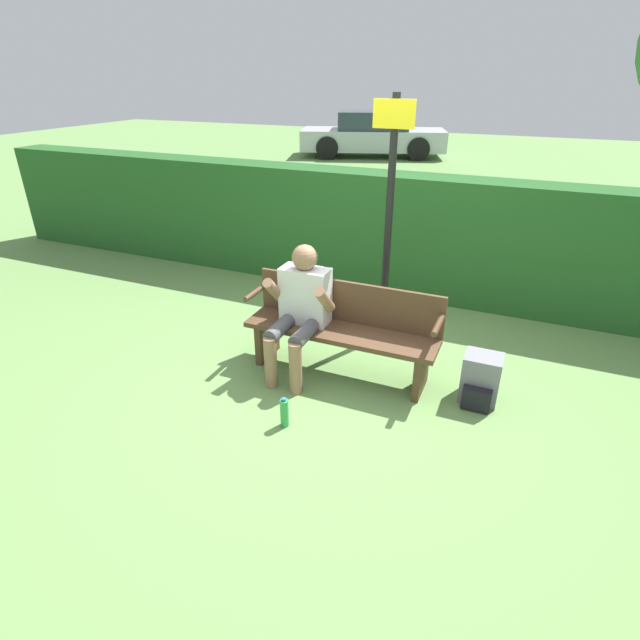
{
  "coord_description": "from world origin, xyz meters",
  "views": [
    {
      "loc": [
        1.35,
        -3.61,
        2.47
      ],
      "look_at": [
        -0.15,
        -0.1,
        0.55
      ],
      "focal_mm": 28.0,
      "sensor_mm": 36.0,
      "label": 1
    }
  ],
  "objects": [
    {
      "name": "person_seated",
      "position": [
        -0.35,
        -0.07,
        0.64
      ],
      "size": [
        0.56,
        0.63,
        1.15
      ],
      "color": "silver",
      "rests_on": "ground"
    },
    {
      "name": "backpack",
      "position": [
        1.21,
        0.06,
        0.2
      ],
      "size": [
        0.3,
        0.34,
        0.41
      ],
      "color": "slate",
      "rests_on": "ground"
    },
    {
      "name": "water_bottle",
      "position": [
        -0.12,
        -0.87,
        0.12
      ],
      "size": [
        0.07,
        0.07,
        0.25
      ],
      "color": "green",
      "rests_on": "ground"
    },
    {
      "name": "parked_car",
      "position": [
        -3.65,
        12.33,
        0.64
      ],
      "size": [
        4.73,
        2.94,
        1.34
      ],
      "rotation": [
        0.0,
        0.0,
        0.31
      ],
      "color": "#B7BCC6",
      "rests_on": "ground"
    },
    {
      "name": "park_bench",
      "position": [
        0.0,
        0.06,
        0.44
      ],
      "size": [
        1.71,
        0.41,
        0.82
      ],
      "color": "#513823",
      "rests_on": "ground"
    },
    {
      "name": "signpost",
      "position": [
        0.15,
        0.81,
        1.3
      ],
      "size": [
        0.36,
        0.09,
        2.31
      ],
      "color": "black",
      "rests_on": "ground"
    },
    {
      "name": "ground_plane",
      "position": [
        0.0,
        0.0,
        0.0
      ],
      "size": [
        40.0,
        40.0,
        0.0
      ],
      "primitive_type": "plane",
      "color": "#668E4C"
    },
    {
      "name": "hedge_back",
      "position": [
        0.0,
        2.06,
        0.71
      ],
      "size": [
        12.0,
        0.48,
        1.42
      ],
      "color": "#235623",
      "rests_on": "ground"
    }
  ]
}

